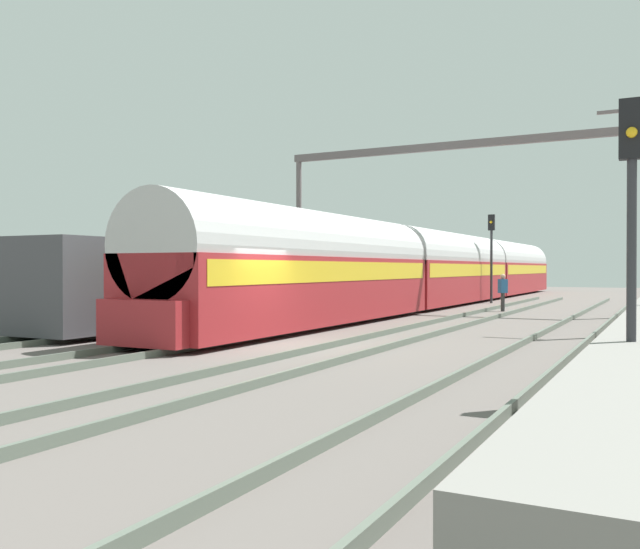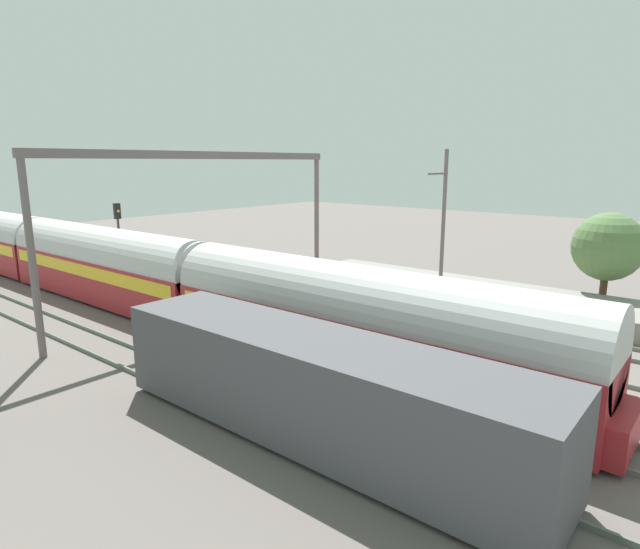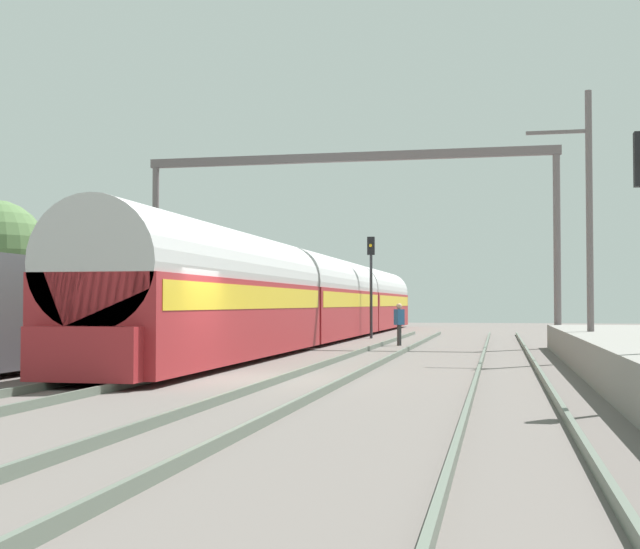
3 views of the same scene
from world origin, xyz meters
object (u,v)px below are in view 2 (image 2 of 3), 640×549
at_px(catenary_gantry, 207,193).
at_px(person_crossing, 231,282).
at_px(passenger_train, 109,265).
at_px(freight_car, 316,388).
at_px(railway_signal_far, 119,234).

bearing_deg(catenary_gantry, person_crossing, 22.71).
height_order(passenger_train, freight_car, passenger_train).
relative_size(passenger_train, person_crossing, 28.44).
height_order(freight_car, person_crossing, freight_car).
xyz_separation_m(person_crossing, catenary_gantry, (-2.03, -0.85, 4.90)).
xyz_separation_m(passenger_train, freight_car, (-4.17, -17.90, -0.50)).
height_order(person_crossing, railway_signal_far, railway_signal_far).
height_order(passenger_train, railway_signal_far, railway_signal_far).
height_order(railway_signal_far, catenary_gantry, catenary_gantry).
bearing_deg(passenger_train, railway_signal_far, 47.04).
xyz_separation_m(passenger_train, person_crossing, (4.11, -5.07, -0.94)).
bearing_deg(freight_car, person_crossing, 57.14).
bearing_deg(person_crossing, passenger_train, 75.00).
relative_size(passenger_train, railway_signal_far, 9.76).
distance_m(person_crossing, catenary_gantry, 5.37).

